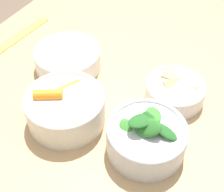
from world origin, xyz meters
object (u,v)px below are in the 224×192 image
Objects in this scene: bowl_cookies at (175,90)px; ruler at (6,45)px; bowl_beans_hotdog at (68,59)px; bowl_carrots at (66,107)px; bowl_greens at (146,137)px.

bowl_cookies reaches higher than ruler.
ruler is at bearing 93.09° from bowl_beans_hotdog.
bowl_carrots is 0.17m from bowl_beans_hotdog.
ruler is (0.12, 0.47, -0.04)m from bowl_greens.
bowl_greens is at bearing -116.43° from bowl_beans_hotdog.
bowl_carrots is at bearing -114.76° from ruler.
bowl_greens is 0.48× the size of ruler.
bowl_cookies is at bearing -85.70° from bowl_beans_hotdog.
bowl_carrots reaches higher than bowl_beans_hotdog.
ruler is at bearing 93.79° from bowl_cookies.
bowl_beans_hotdog reaches higher than bowl_cookies.
bowl_carrots is 0.32m from ruler.
bowl_greens reaches higher than ruler.
bowl_carrots is 1.25× the size of bowl_cookies.
bowl_cookies is at bearing -0.64° from bowl_greens.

